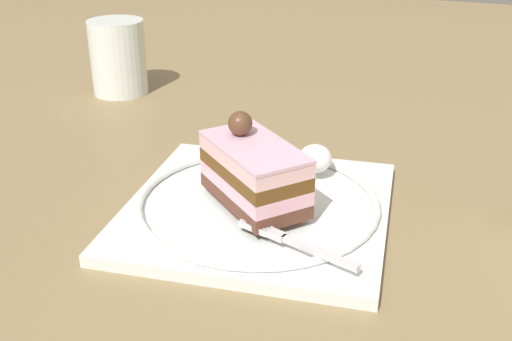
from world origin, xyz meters
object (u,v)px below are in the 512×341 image
object	(u,v)px
dessert_plate	(256,209)
cake_slice	(254,172)
fork	(293,242)
whipped_cream_dollop	(315,158)
drink_glass_far	(119,62)

from	to	relation	value
dessert_plate	cake_slice	size ratio (longest dim) A/B	2.17
cake_slice	fork	size ratio (longest dim) A/B	1.09
cake_slice	dessert_plate	bearing A→B (deg)	139.33
dessert_plate	whipped_cream_dollop	distance (m)	0.09
whipped_cream_dollop	fork	xyz separation A→B (m)	(0.14, 0.02, -0.01)
cake_slice	fork	xyz separation A→B (m)	(0.06, 0.06, -0.03)
cake_slice	whipped_cream_dollop	world-z (taller)	cake_slice
fork	drink_glass_far	size ratio (longest dim) A/B	1.06
dessert_plate	drink_glass_far	size ratio (longest dim) A/B	2.50
fork	drink_glass_far	xyz separation A→B (m)	(-0.34, -0.37, 0.03)
cake_slice	whipped_cream_dollop	bearing A→B (deg)	155.50
dessert_plate	whipped_cream_dollop	xyz separation A→B (m)	(-0.08, 0.04, 0.02)
cake_slice	fork	bearing A→B (deg)	42.64
dessert_plate	drink_glass_far	distance (m)	0.42
dessert_plate	cake_slice	bearing A→B (deg)	-40.67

